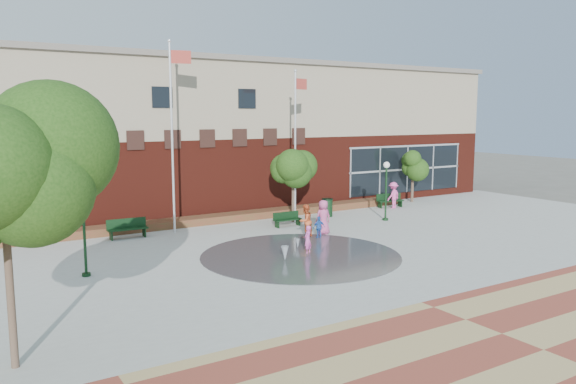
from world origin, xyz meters
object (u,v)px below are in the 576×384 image
flagpole_left (173,127)px  bench_left (128,232)px  child_splash (308,240)px  flagpole_right (296,138)px  tree_big_left (1,165)px  trash_can (327,208)px

flagpole_left → bench_left: (-2.45, -0.10, -4.99)m
child_splash → flagpole_left: bearing=-95.5°
flagpole_right → tree_big_left: size_ratio=1.24×
trash_can → tree_big_left: 21.90m
flagpole_left → flagpole_right: size_ratio=1.15×
child_splash → trash_can: bearing=-161.2°
flagpole_left → tree_big_left: bearing=-111.9°
flagpole_right → child_splash: flagpole_right is taller
flagpole_left → child_splash: flagpole_left is taller
trash_can → child_splash: size_ratio=0.88×
bench_left → child_splash: 9.03m
flagpole_right → bench_left: 10.07m
flagpole_right → child_splash: 8.13m
tree_big_left → bench_left: bearing=63.5°
child_splash → flagpole_right: bearing=-148.5°
flagpole_right → tree_big_left: (-15.27, -11.68, 0.16)m
flagpole_right → child_splash: (-3.36, -6.21, -4.02)m
trash_can → flagpole_left: bearing=177.2°
trash_can → tree_big_left: bearing=-145.6°
flagpole_right → bench_left: flagpole_right is taller
flagpole_right → trash_can: (2.46, 0.45, -4.09)m
bench_left → flagpole_right: bearing=-2.9°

